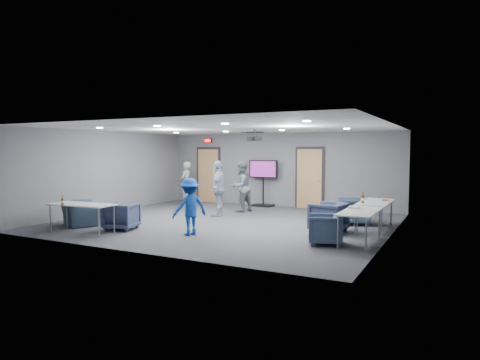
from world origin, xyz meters
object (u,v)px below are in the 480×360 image
at_px(person_b, 241,187).
at_px(person_d, 190,207).
at_px(chair_front_a, 122,216).
at_px(table_front_left, 82,206).
at_px(chair_right_c, 325,229).
at_px(chair_front_b, 80,213).
at_px(person_a, 186,184).
at_px(bottle_right, 363,199).
at_px(projector, 254,139).
at_px(person_c, 218,188).
at_px(table_right_b, 360,213).
at_px(chair_right_b, 328,217).
at_px(bottle_front, 62,202).
at_px(tv_stand, 263,180).
at_px(table_right_a, 375,203).
at_px(chair_right_a, 354,211).

bearing_deg(person_b, person_d, 26.96).
relative_size(chair_front_a, table_front_left, 0.44).
relative_size(person_d, chair_right_c, 1.91).
height_order(chair_front_b, table_front_left, table_front_left).
height_order(person_d, table_front_left, person_d).
relative_size(person_a, chair_front_a, 2.12).
xyz_separation_m(person_a, bottle_right, (6.94, -2.25, 0.02)).
xyz_separation_m(table_front_left, projector, (3.04, 3.66, 1.72)).
distance_m(person_c, table_front_left, 4.28).
distance_m(person_d, chair_front_a, 2.04).
bearing_deg(person_b, person_c, 6.37).
xyz_separation_m(chair_front_b, table_front_left, (0.88, -0.72, 0.35)).
height_order(person_a, person_c, person_c).
relative_size(chair_right_c, chair_front_a, 0.95).
xyz_separation_m(chair_right_c, chair_front_b, (-6.67, -0.78, -0.00)).
relative_size(chair_right_c, table_right_b, 0.41).
xyz_separation_m(person_c, chair_right_b, (3.80, -0.98, -0.50)).
bearing_deg(table_front_left, bottle_front, -125.33).
height_order(chair_right_b, chair_front_a, chair_right_b).
height_order(bottle_right, tv_stand, tv_stand).
bearing_deg(table_right_a, person_a, 76.42).
distance_m(chair_right_b, table_front_left, 6.21).
relative_size(table_right_b, bottle_front, 7.62).
relative_size(bottle_front, projector, 0.60).
height_order(person_c, chair_right_b, person_c).
height_order(person_a, bottle_right, person_a).
bearing_deg(chair_right_a, chair_right_b, -33.43).
bearing_deg(person_d, person_b, -142.38).
bearing_deg(person_c, projector, 57.71).
distance_m(person_b, chair_front_b, 5.19).
relative_size(table_front_left, projector, 4.57).
height_order(chair_right_c, projector, projector).
distance_m(table_right_a, projector, 3.82).
height_order(chair_right_c, table_front_left, table_front_left).
relative_size(chair_right_b, table_front_left, 0.47).
xyz_separation_m(person_b, person_c, (-0.22, -1.14, 0.02)).
distance_m(person_a, person_d, 5.68).
xyz_separation_m(chair_right_c, chair_front_a, (-5.21, -0.71, 0.02)).
relative_size(chair_front_a, chair_front_b, 0.76).
xyz_separation_m(person_a, person_d, (3.30, -4.62, -0.12)).
distance_m(chair_front_b, table_right_b, 7.44).
bearing_deg(table_front_left, table_right_a, 26.86).
height_order(chair_right_b, table_right_b, chair_right_b).
distance_m(table_right_a, tv_stand, 5.35).
xyz_separation_m(person_a, bottle_front, (0.49, -5.99, -0.00)).
bearing_deg(person_d, bottle_front, -36.22).
distance_m(chair_front_a, tv_stand, 6.14).
bearing_deg(person_b, chair_right_a, 97.17).
xyz_separation_m(chair_right_c, projector, (-2.75, 2.16, 2.07)).
bearing_deg(table_right_b, projector, 63.65).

